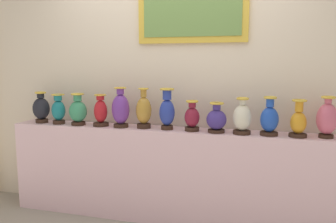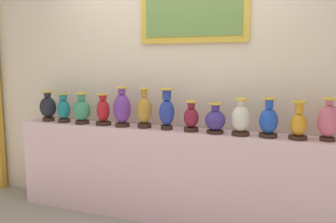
% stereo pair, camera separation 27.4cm
% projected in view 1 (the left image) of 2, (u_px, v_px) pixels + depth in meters
% --- Properties ---
extents(ground_plane, '(11.72, 11.72, 0.00)m').
position_uv_depth(ground_plane, '(168.00, 219.00, 3.46)').
color(ground_plane, gray).
extents(display_shelf, '(3.26, 0.32, 0.92)m').
position_uv_depth(display_shelf, '(168.00, 175.00, 3.39)').
color(display_shelf, beige).
rests_on(display_shelf, ground_plane).
extents(back_wall, '(5.72, 0.14, 2.96)m').
position_uv_depth(back_wall, '(174.00, 70.00, 3.46)').
color(back_wall, beige).
rests_on(back_wall, ground_plane).
extents(vase_onyx, '(0.17, 0.17, 0.33)m').
position_uv_depth(vase_onyx, '(41.00, 108.00, 3.65)').
color(vase_onyx, '#382319').
rests_on(vase_onyx, display_shelf).
extents(vase_teal, '(0.14, 0.14, 0.31)m').
position_uv_depth(vase_teal, '(58.00, 110.00, 3.58)').
color(vase_teal, '#382319').
rests_on(vase_teal, display_shelf).
extents(vase_jade, '(0.18, 0.18, 0.33)m').
position_uv_depth(vase_jade, '(78.00, 111.00, 3.51)').
color(vase_jade, '#382319').
rests_on(vase_jade, display_shelf).
extents(vase_crimson, '(0.16, 0.16, 0.32)m').
position_uv_depth(vase_crimson, '(101.00, 112.00, 3.46)').
color(vase_crimson, '#382319').
rests_on(vase_crimson, display_shelf).
extents(vase_violet, '(0.17, 0.17, 0.40)m').
position_uv_depth(vase_violet, '(121.00, 109.00, 3.38)').
color(vase_violet, '#382319').
rests_on(vase_violet, display_shelf).
extents(vase_ochre, '(0.15, 0.15, 0.39)m').
position_uv_depth(vase_ochre, '(144.00, 111.00, 3.34)').
color(vase_ochre, '#382319').
rests_on(vase_ochre, display_shelf).
extents(vase_cobalt, '(0.15, 0.15, 0.40)m').
position_uv_depth(vase_cobalt, '(167.00, 111.00, 3.27)').
color(vase_cobalt, '#382319').
rests_on(vase_cobalt, display_shelf).
extents(vase_burgundy, '(0.14, 0.14, 0.29)m').
position_uv_depth(vase_burgundy, '(192.00, 117.00, 3.21)').
color(vase_burgundy, '#382319').
rests_on(vase_burgundy, display_shelf).
extents(vase_indigo, '(0.18, 0.18, 0.28)m').
position_uv_depth(vase_indigo, '(216.00, 119.00, 3.14)').
color(vase_indigo, '#382319').
rests_on(vase_indigo, display_shelf).
extents(vase_ivory, '(0.16, 0.16, 0.33)m').
position_uv_depth(vase_ivory, '(242.00, 118.00, 3.06)').
color(vase_ivory, '#382319').
rests_on(vase_ivory, display_shelf).
extents(vase_sapphire, '(0.16, 0.16, 0.34)m').
position_uv_depth(vase_sapphire, '(269.00, 119.00, 3.01)').
color(vase_sapphire, '#382319').
rests_on(vase_sapphire, display_shelf).
extents(vase_amber, '(0.15, 0.15, 0.33)m').
position_uv_depth(vase_amber, '(298.00, 122.00, 2.94)').
color(vase_amber, '#382319').
rests_on(vase_amber, display_shelf).
extents(vase_rose, '(0.17, 0.17, 0.36)m').
position_uv_depth(vase_rose, '(327.00, 119.00, 2.90)').
color(vase_rose, '#382319').
rests_on(vase_rose, display_shelf).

